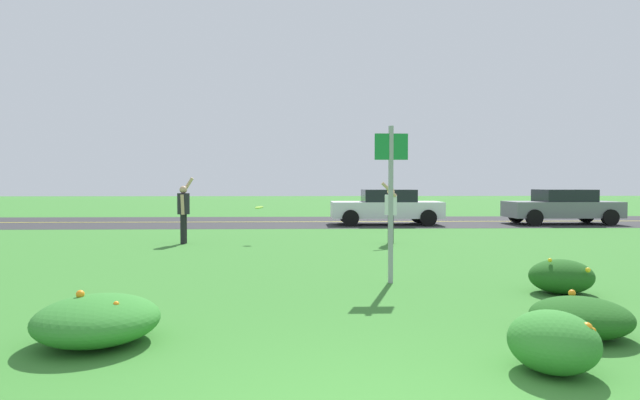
{
  "coord_description": "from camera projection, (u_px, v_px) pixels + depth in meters",
  "views": [
    {
      "loc": [
        -0.46,
        -3.22,
        1.68
      ],
      "look_at": [
        -0.03,
        8.97,
        1.31
      ],
      "focal_mm": 29.56,
      "sensor_mm": 36.0,
      "label": 1
    }
  ],
  "objects": [
    {
      "name": "highway_strip",
      "position": [
        312.0,
        222.0,
        23.3
      ],
      "size": [
        120.0,
        7.25,
        0.01
      ],
      "primitive_type": "cube",
      "color": "#2D2D30",
      "rests_on": "ground"
    },
    {
      "name": "frisbee_lime",
      "position": [
        259.0,
        207.0,
        15.02
      ],
      "size": [
        0.25,
        0.24,
        0.09
      ],
      "color": "#8CD133"
    },
    {
      "name": "car_gray_leftmost",
      "position": [
        562.0,
        206.0,
        22.01
      ],
      "size": [
        4.5,
        2.0,
        1.45
      ],
      "color": "slate",
      "rests_on": "ground"
    },
    {
      "name": "sign_post_near_path",
      "position": [
        391.0,
        188.0,
        8.88
      ],
      "size": [
        0.56,
        0.1,
        2.66
      ],
      "color": "#93969B",
      "rests_on": "ground"
    },
    {
      "name": "person_thrower_dark_shirt",
      "position": [
        184.0,
        209.0,
        14.75
      ],
      "size": [
        0.42,
        0.49,
        1.87
      ],
      "color": "#232328",
      "rests_on": "ground"
    },
    {
      "name": "daylily_clump_mid_right",
      "position": [
        97.0,
        320.0,
        5.53
      ],
      "size": [
        1.28,
        1.31,
        0.56
      ],
      "color": "#337F2D",
      "rests_on": "ground"
    },
    {
      "name": "highway_center_stripe",
      "position": [
        312.0,
        222.0,
        23.3
      ],
      "size": [
        120.0,
        0.16,
        0.0
      ],
      "primitive_type": "cube",
      "color": "yellow",
      "rests_on": "ground"
    },
    {
      "name": "ground_plane",
      "position": [
        320.0,
        250.0,
        13.29
      ],
      "size": [
        120.0,
        120.0,
        0.0
      ],
      "primitive_type": "plane",
      "color": "#387A2D"
    },
    {
      "name": "daylily_clump_near_camera",
      "position": [
        581.0,
        317.0,
        5.78
      ],
      "size": [
        1.08,
        1.02,
        0.46
      ],
      "color": "#1E5619",
      "rests_on": "ground"
    },
    {
      "name": "car_white_center_left",
      "position": [
        386.0,
        207.0,
        21.75
      ],
      "size": [
        4.5,
        2.0,
        1.45
      ],
      "color": "silver",
      "rests_on": "ground"
    },
    {
      "name": "daylily_clump_mid_center",
      "position": [
        561.0,
        276.0,
        8.07
      ],
      "size": [
        0.97,
        0.85,
        0.56
      ],
      "color": "#1E5619",
      "rests_on": "ground"
    },
    {
      "name": "person_catcher_white_shirt",
      "position": [
        391.0,
        210.0,
        14.82
      ],
      "size": [
        0.48,
        0.49,
        1.74
      ],
      "color": "silver",
      "rests_on": "ground"
    },
    {
      "name": "daylily_clump_front_right",
      "position": [
        553.0,
        342.0,
        4.68
      ],
      "size": [
        0.78,
        0.83,
        0.55
      ],
      "color": "#337F2D",
      "rests_on": "ground"
    }
  ]
}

